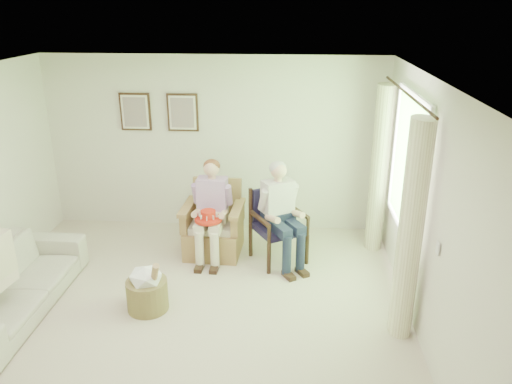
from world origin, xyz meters
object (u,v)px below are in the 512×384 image
(person_dark, at_px, (279,208))
(hatbox, at_px, (147,288))
(wicker_armchair, at_px, (214,231))
(person_wicker, at_px, (211,204))
(wood_armchair, at_px, (279,222))
(red_hat, at_px, (208,217))
(sofa, at_px, (11,285))

(person_dark, relative_size, hatbox, 1.99)
(wicker_armchair, relative_size, person_wicker, 0.75)
(wood_armchair, bearing_deg, person_wicker, 151.40)
(person_wicker, xyz_separation_m, red_hat, (-0.01, -0.21, -0.10))
(person_dark, distance_m, hatbox, 1.94)
(wood_armchair, distance_m, sofa, 3.30)
(wicker_armchair, relative_size, wood_armchair, 1.03)
(sofa, xyz_separation_m, person_dark, (2.94, 1.32, 0.48))
(wood_armchair, bearing_deg, hatbox, -167.39)
(wood_armchair, height_order, person_wicker, person_wicker)
(person_wicker, distance_m, hatbox, 1.51)
(wood_armchair, relative_size, person_dark, 0.71)
(wicker_armchair, distance_m, wood_armchair, 0.93)
(person_dark, xyz_separation_m, red_hat, (-0.91, -0.08, -0.13))
(wicker_armchair, relative_size, red_hat, 2.78)
(wicker_armchair, height_order, person_wicker, person_wicker)
(wicker_armchair, relative_size, person_dark, 0.73)
(red_hat, xyz_separation_m, hatbox, (-0.53, -1.11, -0.40))
(wicker_armchair, distance_m, person_wicker, 0.47)
(wicker_armchair, distance_m, hatbox, 1.55)
(red_hat, bearing_deg, sofa, -148.62)
(wicker_armchair, xyz_separation_m, person_dark, (0.90, -0.26, 0.48))
(person_wicker, relative_size, hatbox, 1.94)
(wicker_armchair, xyz_separation_m, red_hat, (-0.01, -0.34, 0.35))
(wicker_armchair, height_order, hatbox, wicker_armchair)
(person_dark, distance_m, red_hat, 0.92)
(hatbox, bearing_deg, person_wicker, 67.86)
(sofa, bearing_deg, person_dark, -65.85)
(wood_armchair, xyz_separation_m, red_hat, (-0.91, -0.24, 0.14))
(wood_armchair, distance_m, person_dark, 0.31)
(person_wicker, relative_size, red_hat, 3.73)
(red_hat, bearing_deg, wicker_armchair, 88.01)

